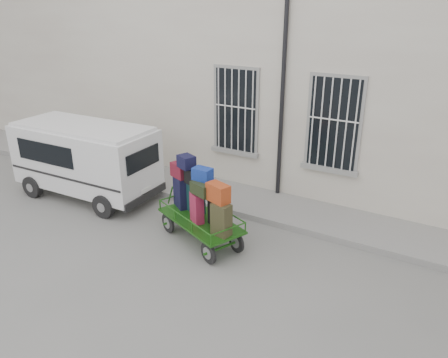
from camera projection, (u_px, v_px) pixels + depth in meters
The scene contains 5 objects.
ground at pixel (187, 234), 10.06m from camera, with size 80.00×80.00×0.00m, color slate.
building at pixel (288, 71), 13.31m from camera, with size 24.00×5.15×6.00m.
sidewalk at pixel (234, 197), 11.79m from camera, with size 24.00×1.70×0.15m, color gray.
luggage_cart at pixel (200, 202), 9.45m from camera, with size 2.48×1.68×1.89m.
van at pixel (85, 156), 11.66m from camera, with size 4.05×1.93×2.01m.
Camera 1 is at (5.21, -7.17, 5.00)m, focal length 35.00 mm.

